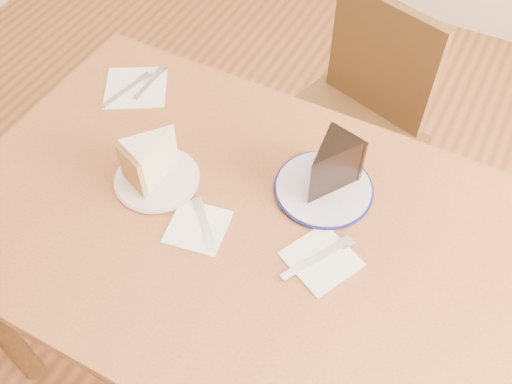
% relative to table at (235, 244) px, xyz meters
% --- Properties ---
extents(ground, '(4.00, 4.00, 0.00)m').
position_rel_table_xyz_m(ground, '(0.00, 0.00, -0.65)').
color(ground, '#512B15').
rests_on(ground, ground).
extents(table, '(1.20, 0.80, 0.75)m').
position_rel_table_xyz_m(table, '(0.00, 0.00, 0.00)').
color(table, '#5A2E18').
rests_on(table, ground).
extents(chair_far, '(0.52, 0.52, 0.85)m').
position_rel_table_xyz_m(chair_far, '(0.04, 0.63, -0.18)').
color(chair_far, '#321E0F').
rests_on(chair_far, ground).
extents(plate_cream, '(0.18, 0.18, 0.01)m').
position_rel_table_xyz_m(plate_cream, '(-0.20, 0.01, 0.10)').
color(plate_cream, silver).
rests_on(plate_cream, table).
extents(plate_navy, '(0.21, 0.21, 0.01)m').
position_rel_table_xyz_m(plate_navy, '(0.14, 0.16, 0.10)').
color(plate_navy, silver).
rests_on(plate_navy, table).
extents(carrot_cake, '(0.12, 0.13, 0.10)m').
position_rel_table_xyz_m(carrot_cake, '(-0.21, 0.03, 0.16)').
color(carrot_cake, '#FAEFCE').
rests_on(carrot_cake, plate_cream).
extents(chocolate_cake, '(0.11, 0.14, 0.11)m').
position_rel_table_xyz_m(chocolate_cake, '(0.14, 0.16, 0.17)').
color(chocolate_cake, black).
rests_on(chocolate_cake, plate_navy).
extents(napkin_cream, '(0.14, 0.14, 0.00)m').
position_rel_table_xyz_m(napkin_cream, '(-0.05, -0.05, 0.10)').
color(napkin_cream, white).
rests_on(napkin_cream, table).
extents(napkin_navy, '(0.17, 0.17, 0.00)m').
position_rel_table_xyz_m(napkin_navy, '(0.21, -0.00, 0.10)').
color(napkin_navy, white).
rests_on(napkin_navy, table).
extents(napkin_spare, '(0.21, 0.21, 0.00)m').
position_rel_table_xyz_m(napkin_spare, '(-0.42, 0.24, 0.10)').
color(napkin_spare, white).
rests_on(napkin_spare, table).
extents(fork_cream, '(0.11, 0.11, 0.00)m').
position_rel_table_xyz_m(fork_cream, '(-0.04, -0.04, 0.10)').
color(fork_cream, silver).
rests_on(fork_cream, napkin_cream).
extents(knife_navy, '(0.10, 0.16, 0.00)m').
position_rel_table_xyz_m(knife_navy, '(0.20, -0.01, 0.10)').
color(knife_navy, silver).
rests_on(knife_navy, napkin_navy).
extents(fork_spare, '(0.02, 0.14, 0.00)m').
position_rel_table_xyz_m(fork_spare, '(-0.40, 0.27, 0.10)').
color(fork_spare, silver).
rests_on(fork_spare, napkin_spare).
extents(knife_spare, '(0.05, 0.16, 0.00)m').
position_rel_table_xyz_m(knife_spare, '(-0.43, 0.22, 0.10)').
color(knife_spare, silver).
rests_on(knife_spare, napkin_spare).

